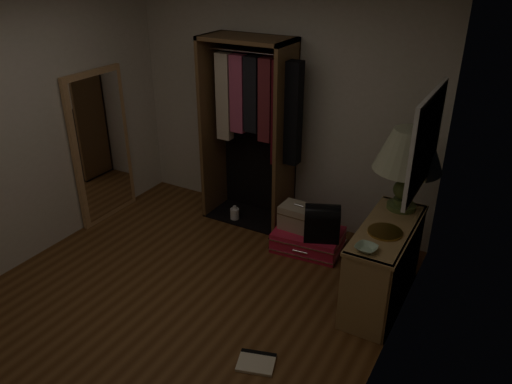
# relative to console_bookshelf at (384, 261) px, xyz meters

# --- Properties ---
(ground) EXTENTS (4.00, 4.00, 0.00)m
(ground) POSITION_rel_console_bookshelf_xyz_m (-1.54, -1.04, -0.40)
(ground) COLOR #593619
(ground) RESTS_ON ground
(room_walls) EXTENTS (3.52, 4.02, 2.60)m
(room_walls) POSITION_rel_console_bookshelf_xyz_m (-1.46, -0.99, 1.10)
(room_walls) COLOR beige
(room_walls) RESTS_ON ground
(console_bookshelf) EXTENTS (0.42, 1.12, 0.75)m
(console_bookshelf) POSITION_rel_console_bookshelf_xyz_m (0.00, 0.00, 0.00)
(console_bookshelf) COLOR #9F7D4D
(console_bookshelf) RESTS_ON ground
(open_wardrobe) EXTENTS (1.10, 0.50, 2.05)m
(open_wardrobe) POSITION_rel_console_bookshelf_xyz_m (-1.71, 0.73, 0.82)
(open_wardrobe) COLOR brown
(open_wardrobe) RESTS_ON ground
(floor_mirror) EXTENTS (0.06, 0.80, 1.70)m
(floor_mirror) POSITION_rel_console_bookshelf_xyz_m (-3.24, -0.04, 0.45)
(floor_mirror) COLOR tan
(floor_mirror) RESTS_ON ground
(pink_suitcase) EXTENTS (0.75, 0.57, 0.21)m
(pink_suitcase) POSITION_rel_console_bookshelf_xyz_m (-0.90, 0.43, -0.29)
(pink_suitcase) COLOR red
(pink_suitcase) RESTS_ON ground
(train_case) EXTENTS (0.38, 0.27, 0.27)m
(train_case) POSITION_rel_console_bookshelf_xyz_m (-1.02, 0.43, -0.05)
(train_case) COLOR tan
(train_case) RESTS_ON pink_suitcase
(black_bag) EXTENTS (0.41, 0.34, 0.38)m
(black_bag) POSITION_rel_console_bookshelf_xyz_m (-0.73, 0.36, 0.01)
(black_bag) COLOR black
(black_bag) RESTS_ON pink_suitcase
(table_lamp) EXTENTS (0.72, 0.72, 0.74)m
(table_lamp) POSITION_rel_console_bookshelf_xyz_m (0.00, 0.36, 0.90)
(table_lamp) COLOR #465A2B
(table_lamp) RESTS_ON console_bookshelf
(brass_tray) EXTENTS (0.33, 0.33, 0.02)m
(brass_tray) POSITION_rel_console_bookshelf_xyz_m (0.00, -0.13, 0.36)
(brass_tray) COLOR #AF8D43
(brass_tray) RESTS_ON console_bookshelf
(ceramic_bowl) EXTENTS (0.19, 0.19, 0.04)m
(ceramic_bowl) POSITION_rel_console_bookshelf_xyz_m (-0.05, -0.47, 0.37)
(ceramic_bowl) COLOR #A7C8AA
(ceramic_bowl) RESTS_ON console_bookshelf
(white_jug) EXTENTS (0.12, 0.12, 0.18)m
(white_jug) POSITION_rel_console_bookshelf_xyz_m (-1.89, 0.56, -0.32)
(white_jug) COLOR white
(white_jug) RESTS_ON ground
(floor_book) EXTENTS (0.33, 0.30, 0.03)m
(floor_book) POSITION_rel_console_bookshelf_xyz_m (-0.58, -1.23, -0.39)
(floor_book) COLOR beige
(floor_book) RESTS_ON ground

